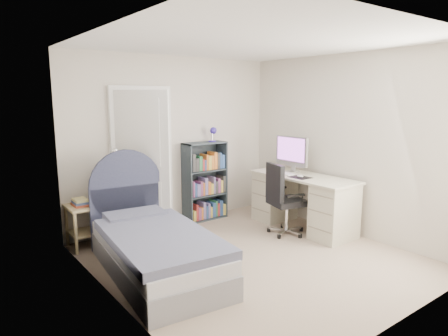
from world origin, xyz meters
TOP-DOWN VIEW (x-y plane):
  - room_shell at (0.00, 0.00)m, footprint 3.50×3.70m
  - door at (-0.65, 1.57)m, footprint 0.92×0.68m
  - bed at (-1.11, 0.39)m, footprint 1.17×2.13m
  - nightstand at (-1.47, 1.58)m, footprint 0.44×0.44m
  - floor_lamp at (-1.15, 1.39)m, footprint 0.18×0.18m
  - bookcase at (0.45, 1.65)m, footprint 0.68×0.29m
  - desk at (1.31, 0.41)m, footprint 0.65×1.62m
  - office_chair at (0.88, 0.40)m, footprint 0.55×0.57m

SIDE VIEW (x-z plane):
  - bed at x=-1.11m, z-range -0.34..0.91m
  - nightstand at x=-1.47m, z-range 0.10..0.75m
  - desk at x=1.31m, z-range -0.23..1.10m
  - floor_lamp at x=-1.15m, z-range -0.12..1.16m
  - office_chair at x=0.88m, z-range 0.05..1.06m
  - bookcase at x=0.45m, z-range -0.16..1.29m
  - door at x=-0.65m, z-range 0.00..2.06m
  - room_shell at x=0.00m, z-range -0.05..2.55m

